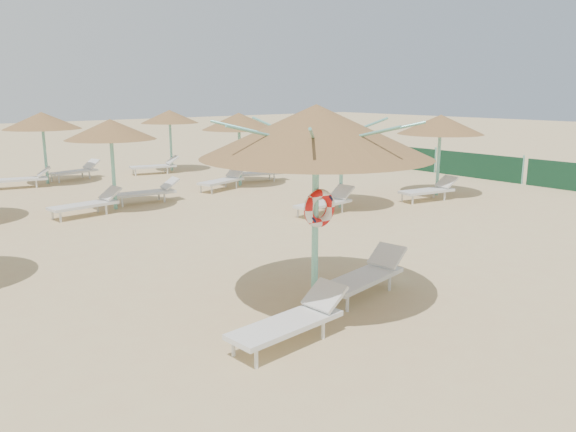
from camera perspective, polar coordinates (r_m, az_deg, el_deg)
ground at (r=9.80m, az=4.35°, el=-8.34°), size 120.00×120.00×0.00m
main_palapa at (r=8.86m, az=2.88°, el=8.54°), size 3.68×3.68×3.30m
lounger_main_a at (r=8.07m, az=0.46°, el=-10.51°), size 1.96×0.72×0.70m
lounger_main_b at (r=9.99m, az=7.94°, el=-5.94°), size 2.04×0.90×0.72m
palapa_field at (r=18.50m, az=-13.83°, el=8.59°), size 18.46×13.81×2.72m
windbreak_fence at (r=26.40m, az=11.45°, el=5.88°), size 0.08×19.84×1.10m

